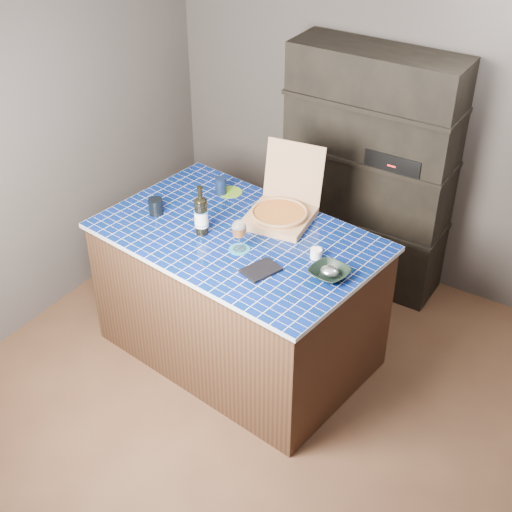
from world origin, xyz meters
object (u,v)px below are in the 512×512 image
Objects in this scene: mead_bottle at (201,215)px; wine_glass at (239,230)px; kitchen_island at (239,295)px; pizza_box at (281,211)px; bowl at (329,273)px; dvd_case at (261,270)px.

mead_bottle reaches higher than wine_glass.
wine_glass is (0.10, -0.13, 0.61)m from kitchen_island.
mead_bottle is 1.63× the size of wine_glass.
pizza_box is at bearing 86.06° from wine_glass.
bowl is (0.55, -0.39, -0.03)m from pizza_box.
mead_bottle is at bearing -137.37° from pizza_box.
mead_bottle is 0.30m from wine_glass.
wine_glass is (-0.03, -0.43, 0.08)m from pizza_box.
pizza_box is 0.67m from bowl.
pizza_box is at bearing 74.10° from kitchen_island.
dvd_case is at bearing -30.18° from kitchen_island.
wine_glass is (0.30, -0.03, 0.01)m from mead_bottle.
mead_bottle is 0.56m from dvd_case.
kitchen_island is 8.75× the size of dvd_case.
pizza_box is 0.58m from dvd_case.
wine_glass reaches higher than dvd_case.
wine_glass reaches higher than kitchen_island.
bowl is at bearing 4.29° from wine_glass.
kitchen_island is at bearing 126.84° from wine_glass.
kitchen_island is 0.63m from wine_glass.
dvd_case is (0.52, -0.15, -0.12)m from mead_bottle.
pizza_box is at bearing 128.73° from dvd_case.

